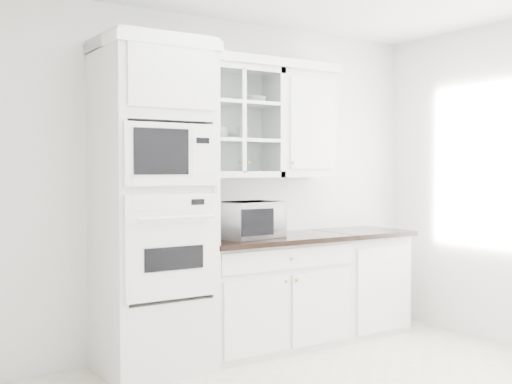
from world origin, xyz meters
TOP-DOWN VIEW (x-y plane):
  - room_shell at (0.00, 0.43)m, footprint 4.00×3.50m
  - oven_column at (-0.75, 1.42)m, footprint 0.76×0.68m
  - base_cabinet_run at (0.28, 1.45)m, footprint 1.32×0.67m
  - extra_base_cabinet at (1.28, 1.45)m, footprint 0.72×0.67m
  - upper_cabinet_glass at (0.03, 1.58)m, footprint 0.80×0.33m
  - upper_cabinet_solid at (0.71, 1.58)m, footprint 0.55×0.33m
  - crown_molding at (-0.07, 1.56)m, footprint 2.14×0.38m
  - countertop_microwave at (0.08, 1.43)m, footprint 0.56×0.50m
  - bowl_a at (-0.17, 1.60)m, footprint 0.22×0.22m
  - bowl_b at (0.23, 1.57)m, footprint 0.19×0.19m
  - cup_a at (-0.09, 1.58)m, footprint 0.12×0.12m
  - cup_b at (0.12, 1.59)m, footprint 0.13×0.13m

SIDE VIEW (x-z plane):
  - base_cabinet_run at x=0.28m, z-range 0.00..0.92m
  - extra_base_cabinet at x=1.28m, z-range 0.00..0.92m
  - countertop_microwave at x=0.08m, z-range 0.92..1.21m
  - oven_column at x=-0.75m, z-range 0.00..2.40m
  - cup_a at x=-0.09m, z-range 1.71..1.80m
  - cup_b at x=0.12m, z-range 1.71..1.81m
  - room_shell at x=0.00m, z-range 0.43..3.13m
  - upper_cabinet_glass at x=0.03m, z-range 1.40..2.30m
  - upper_cabinet_solid at x=0.71m, z-range 1.40..2.30m
  - bowl_a at x=-0.17m, z-range 2.01..2.06m
  - bowl_b at x=0.23m, z-range 2.01..2.06m
  - crown_molding at x=-0.07m, z-range 2.30..2.37m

